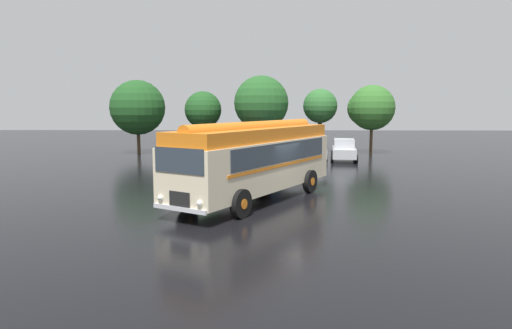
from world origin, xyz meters
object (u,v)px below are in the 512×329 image
object	(u,v)px
car_far_right	(344,150)
car_near_left	(239,149)
box_van	(197,143)
car_mid_right	(311,150)
car_mid_left	(271,149)
vintage_bus	(255,158)

from	to	relation	value
car_far_right	car_near_left	bearing A→B (deg)	177.02
box_van	car_mid_right	bearing A→B (deg)	3.90
car_mid_right	car_far_right	bearing A→B (deg)	-1.62
car_near_left	car_mid_left	size ratio (longest dim) A/B	0.98
car_far_right	box_van	size ratio (longest dim) A/B	0.76
car_mid_left	box_van	xyz separation A→B (m)	(-5.60, -0.91, 0.52)
car_mid_left	car_far_right	size ratio (longest dim) A/B	0.98
vintage_bus	car_mid_right	size ratio (longest dim) A/B	2.32
car_near_left	car_far_right	world-z (taller)	same
vintage_bus	car_far_right	size ratio (longest dim) A/B	2.25
car_near_left	car_mid_left	world-z (taller)	same
car_near_left	box_van	distance (m)	3.26
car_near_left	car_mid_left	distance (m)	2.51
car_mid_left	car_far_right	world-z (taller)	same
vintage_bus	car_mid_left	bearing A→B (deg)	86.48
vintage_bus	car_mid_left	xyz separation A→B (m)	(0.94, 15.27, -1.05)
car_mid_left	box_van	size ratio (longest dim) A/B	0.74
car_mid_right	box_van	bearing A→B (deg)	-176.10
vintage_bus	car_mid_right	xyz separation A→B (m)	(3.99, 14.95, -1.05)
car_near_left	car_mid_right	world-z (taller)	same
car_mid_left	car_near_left	bearing A→B (deg)	179.25
vintage_bus	box_van	size ratio (longest dim) A/B	1.72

